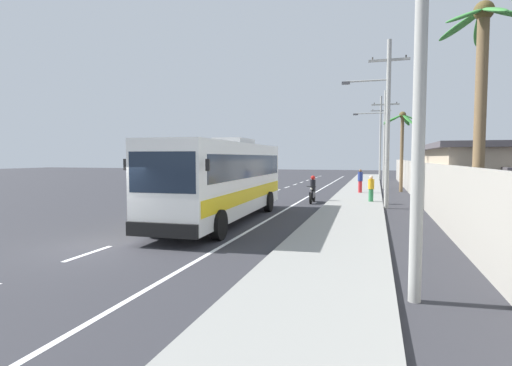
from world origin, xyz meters
TOP-DOWN VIEW (x-y plane):
  - ground_plane at (0.00, 0.00)m, footprint 160.00×160.00m
  - sidewalk_kerb at (6.80, 10.00)m, footprint 3.20×90.00m
  - lane_markings at (2.08, 14.90)m, footprint 3.52×71.49m
  - boundary_wall at (10.60, 14.00)m, footprint 0.24×60.00m
  - coach_bus_foreground at (1.61, 6.09)m, footprint 3.08×11.46m
  - motorcycle_beside_bus at (4.25, 14.22)m, footprint 0.56×1.96m
  - pedestrian_near_kerb at (7.72, 14.65)m, footprint 0.36×0.36m
  - pedestrian_midwalk at (6.85, 20.75)m, footprint 0.36×0.36m
  - utility_pole_nearest at (8.66, -2.09)m, footprint 3.50×0.24m
  - utility_pole_mid at (8.45, 12.57)m, footprint 3.53×0.24m
  - utility_pole_far at (8.56, 27.23)m, footprint 3.96×0.24m
  - utility_pole_distant at (8.43, 41.89)m, footprint 2.43×0.24m
  - palm_nearest at (9.95, 24.03)m, footprint 3.29×3.22m
  - palm_second at (10.87, 2.95)m, footprint 2.79×2.98m

SIDE VIEW (x-z plane):
  - ground_plane at x=0.00m, z-range 0.00..0.00m
  - lane_markings at x=2.08m, z-range 0.00..0.01m
  - sidewalk_kerb at x=6.80m, z-range 0.00..0.14m
  - motorcycle_beside_bus at x=4.25m, z-range -0.16..1.51m
  - pedestrian_near_kerb at x=7.72m, z-range 0.17..1.74m
  - pedestrian_midwalk at x=6.85m, z-range 0.18..1.94m
  - boundary_wall at x=10.60m, z-range 0.00..2.51m
  - coach_bus_foreground at x=1.61m, z-range 0.07..3.75m
  - utility_pole_far at x=8.56m, z-range 0.35..9.05m
  - palm_nearest at x=9.95m, z-range 1.47..7.94m
  - utility_pole_mid at x=8.45m, z-range 0.33..9.41m
  - palm_second at x=10.87m, z-range 1.23..8.54m
  - utility_pole_nearest at x=8.66m, z-range 0.30..9.89m
  - utility_pole_distant at x=8.43m, z-range 0.20..10.57m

